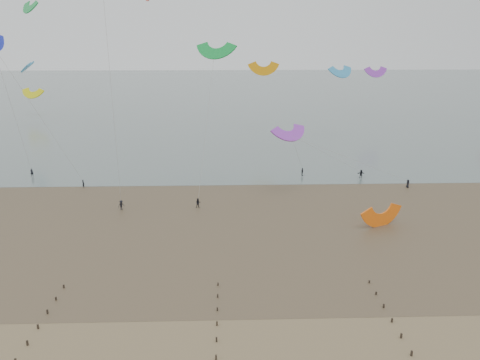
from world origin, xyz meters
name	(u,v)px	position (x,y,z in m)	size (l,w,h in m)	color
ground	(173,353)	(0.00, 0.00, 0.00)	(500.00, 500.00, 0.00)	brown
sea_and_shore	(170,216)	(-4.08, 34.40, 0.01)	(500.00, 665.00, 0.03)	#475654
kitesurfer_lead	(83,184)	(-22.47, 49.69, 0.75)	(0.55, 0.36, 1.50)	black
kitesurfers	(255,186)	(10.63, 47.09, 0.84)	(75.99, 21.05, 1.70)	black
grounded_kite	(381,226)	(28.89, 29.09, 0.00)	(6.56, 3.43, 5.00)	#FF6510
kites_airborne	(179,58)	(-7.06, 90.80, 22.19)	(240.54, 119.27, 39.05)	#EA402C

